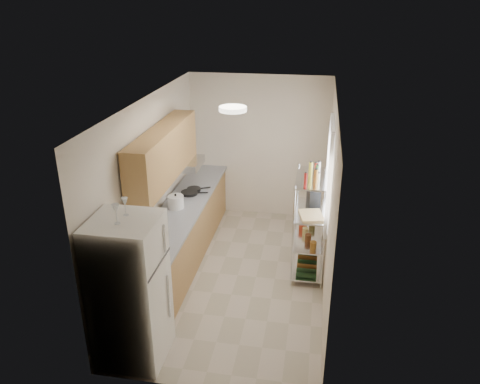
% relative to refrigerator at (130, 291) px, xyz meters
% --- Properties ---
extents(room, '(2.52, 4.42, 2.62)m').
position_rel_refrigerator_xyz_m(room, '(0.87, 1.81, 0.43)').
color(room, '#B7A895').
rests_on(room, ground).
extents(counter_run, '(0.63, 3.51, 0.90)m').
position_rel_refrigerator_xyz_m(counter_run, '(-0.05, 2.25, -0.41)').
color(counter_run, '#A27845').
rests_on(counter_run, ground).
extents(upper_cabinets, '(0.33, 2.20, 0.72)m').
position_rel_refrigerator_xyz_m(upper_cabinets, '(-0.18, 1.91, 0.94)').
color(upper_cabinets, '#A27845').
rests_on(upper_cabinets, room).
extents(range_hood, '(0.50, 0.60, 0.12)m').
position_rel_refrigerator_xyz_m(range_hood, '(-0.13, 2.71, 0.52)').
color(range_hood, '#B7BABC').
rests_on(range_hood, room).
extents(window, '(0.06, 1.00, 1.46)m').
position_rel_refrigerator_xyz_m(window, '(2.10, 2.16, 0.68)').
color(window, white).
rests_on(window, room).
extents(bakers_rack, '(0.45, 0.90, 1.73)m').
position_rel_refrigerator_xyz_m(bakers_rack, '(1.88, 2.10, 0.24)').
color(bakers_rack, silver).
rests_on(bakers_rack, ground).
extents(ceiling_dome, '(0.34, 0.34, 0.05)m').
position_rel_refrigerator_xyz_m(ceiling_dome, '(0.87, 1.51, 1.70)').
color(ceiling_dome, white).
rests_on(ceiling_dome, room).
extents(refrigerator, '(0.71, 0.71, 1.73)m').
position_rel_refrigerator_xyz_m(refrigerator, '(0.00, 0.00, 0.00)').
color(refrigerator, white).
rests_on(refrigerator, ground).
extents(wine_glass_a, '(0.07, 0.07, 0.20)m').
position_rel_refrigerator_xyz_m(wine_glass_a, '(-0.01, 0.11, 0.97)').
color(wine_glass_a, silver).
rests_on(wine_glass_a, refrigerator).
extents(wine_glass_b, '(0.08, 0.08, 0.21)m').
position_rel_refrigerator_xyz_m(wine_glass_b, '(-0.02, -0.08, 0.97)').
color(wine_glass_b, silver).
rests_on(wine_glass_b, refrigerator).
extents(rice_cooker, '(0.24, 0.24, 0.19)m').
position_rel_refrigerator_xyz_m(rice_cooker, '(-0.12, 2.09, 0.13)').
color(rice_cooker, white).
rests_on(rice_cooker, counter_run).
extents(frying_pan_large, '(0.32, 0.32, 0.05)m').
position_rel_refrigerator_xyz_m(frying_pan_large, '(-0.06, 2.62, 0.06)').
color(frying_pan_large, black).
rests_on(frying_pan_large, counter_run).
extents(frying_pan_small, '(0.31, 0.31, 0.05)m').
position_rel_refrigerator_xyz_m(frying_pan_small, '(-0.02, 2.77, 0.06)').
color(frying_pan_small, black).
rests_on(frying_pan_small, counter_run).
extents(cutting_board, '(0.39, 0.46, 0.03)m').
position_rel_refrigerator_xyz_m(cutting_board, '(1.89, 1.91, 0.16)').
color(cutting_board, tan).
rests_on(cutting_board, bakers_rack).
extents(espresso_machine, '(0.21, 0.27, 0.28)m').
position_rel_refrigerator_xyz_m(espresso_machine, '(1.91, 2.30, 0.29)').
color(espresso_machine, black).
rests_on(espresso_machine, bakers_rack).
extents(storage_bag, '(0.12, 0.15, 0.15)m').
position_rel_refrigerator_xyz_m(storage_bag, '(1.77, 2.44, -0.23)').
color(storage_bag, '#A02C13').
rests_on(storage_bag, bakers_rack).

